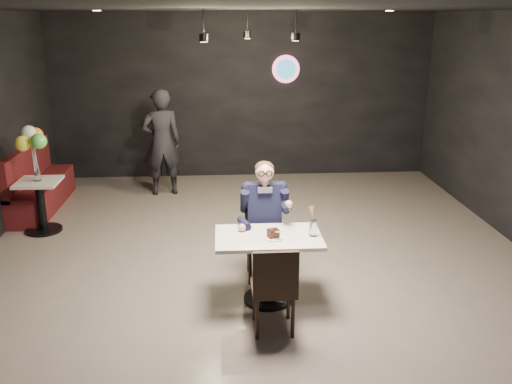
{
  "coord_description": "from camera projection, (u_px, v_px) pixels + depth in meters",
  "views": [
    {
      "loc": [
        -0.41,
        -5.55,
        2.91
      ],
      "look_at": [
        -0.03,
        0.22,
        1.03
      ],
      "focal_mm": 38.0,
      "sensor_mm": 36.0,
      "label": 1
    }
  ],
  "objects": [
    {
      "name": "side_table",
      "position": [
        42.0,
        208.0,
        7.61
      ],
      "size": [
        0.57,
        0.57,
        0.71
      ],
      "primitive_type": "cube",
      "color": "white",
      "rests_on": "floor"
    },
    {
      "name": "wall_sign",
      "position": [
        286.0,
        69.0,
        9.87
      ],
      "size": [
        0.5,
        0.06,
        0.5
      ],
      "primitive_type": null,
      "color": "pink",
      "rests_on": "floor"
    },
    {
      "name": "wafer_cone",
      "position": [
        313.0,
        213.0,
        5.53
      ],
      "size": [
        0.08,
        0.08,
        0.14
      ],
      "primitive_type": "cone",
      "rotation": [
        0.0,
        0.0,
        0.26
      ],
      "color": "#B5824A",
      "rests_on": "sundae_glass"
    },
    {
      "name": "sundae_glass",
      "position": [
        313.0,
        228.0,
        5.58
      ],
      "size": [
        0.08,
        0.08,
        0.17
      ],
      "primitive_type": "cylinder",
      "color": "silver",
      "rests_on": "main_table"
    },
    {
      "name": "chair_far",
      "position": [
        264.0,
        241.0,
        6.22
      ],
      "size": [
        0.42,
        0.46,
        0.92
      ],
      "primitive_type": "cube",
      "color": "black",
      "rests_on": "floor"
    },
    {
      "name": "mint_leaf",
      "position": [
        278.0,
        232.0,
        5.47
      ],
      "size": [
        0.07,
        0.04,
        0.01
      ],
      "primitive_type": "ellipsoid",
      "color": "green",
      "rests_on": "cake_slice"
    },
    {
      "name": "cake_slice",
      "position": [
        273.0,
        234.0,
        5.53
      ],
      "size": [
        0.13,
        0.12,
        0.08
      ],
      "primitive_type": "cube",
      "rotation": [
        0.0,
        0.0,
        0.35
      ],
      "color": "black",
      "rests_on": "dessert_plate"
    },
    {
      "name": "dessert_plate",
      "position": [
        274.0,
        238.0,
        5.55
      ],
      "size": [
        0.22,
        0.22,
        0.01
      ],
      "primitive_type": "cylinder",
      "color": "white",
      "rests_on": "main_table"
    },
    {
      "name": "balloon_vase",
      "position": [
        37.0,
        176.0,
        7.46
      ],
      "size": [
        0.1,
        0.1,
        0.14
      ],
      "primitive_type": "cylinder",
      "color": "silver",
      "rests_on": "side_table"
    },
    {
      "name": "booth_bench",
      "position": [
        41.0,
        178.0,
        8.49
      ],
      "size": [
        0.5,
        1.98,
        0.99
      ],
      "primitive_type": "cube",
      "color": "#4B1010",
      "rests_on": "floor"
    },
    {
      "name": "passerby",
      "position": [
        162.0,
        142.0,
        9.08
      ],
      "size": [
        0.73,
        0.55,
        1.8
      ],
      "primitive_type": "imported",
      "rotation": [
        0.0,
        0.0,
        3.34
      ],
      "color": "black",
      "rests_on": "floor"
    },
    {
      "name": "floor",
      "position": [
        260.0,
        284.0,
        6.2
      ],
      "size": [
        9.0,
        9.0,
        0.0
      ],
      "primitive_type": "plane",
      "color": "slate",
      "rests_on": "ground"
    },
    {
      "name": "balloon_bunch",
      "position": [
        34.0,
        148.0,
        7.34
      ],
      "size": [
        0.39,
        0.39,
        0.64
      ],
      "primitive_type": "cube",
      "color": "yellow",
      "rests_on": "balloon_vase"
    },
    {
      "name": "pendant_lights",
      "position": [
        249.0,
        19.0,
        7.21
      ],
      "size": [
        1.4,
        1.2,
        0.36
      ],
      "primitive_type": "cube",
      "color": "black",
      "rests_on": "floor"
    },
    {
      "name": "seated_man",
      "position": [
        264.0,
        219.0,
        6.14
      ],
      "size": [
        0.6,
        0.8,
        1.44
      ],
      "primitive_type": "cube",
      "color": "black",
      "rests_on": "floor"
    },
    {
      "name": "main_table",
      "position": [
        268.0,
        268.0,
        5.72
      ],
      "size": [
        1.1,
        0.7,
        0.75
      ],
      "primitive_type": "cube",
      "color": "white",
      "rests_on": "floor"
    },
    {
      "name": "chair_near",
      "position": [
        273.0,
        286.0,
        5.17
      ],
      "size": [
        0.42,
        0.46,
        0.92
      ],
      "primitive_type": "cube",
      "rotation": [
        0.0,
        0.0,
        0.01
      ],
      "color": "black",
      "rests_on": "floor"
    }
  ]
}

